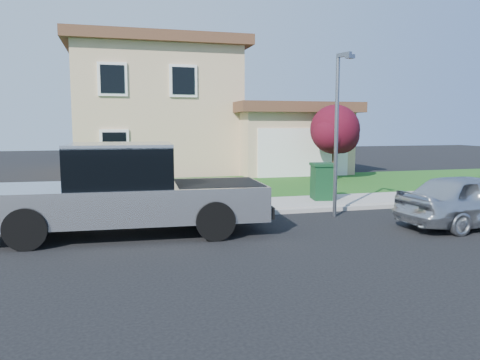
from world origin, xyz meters
name	(u,v)px	position (x,y,z in m)	size (l,w,h in m)	color
ground	(223,243)	(0.00, 0.00, 0.00)	(80.00, 80.00, 0.00)	black
curb	(234,214)	(1.00, 2.90, 0.06)	(40.00, 0.20, 0.12)	gray
sidewalk	(225,207)	(1.00, 4.00, 0.07)	(40.00, 2.00, 0.15)	gray
lawn	(199,188)	(1.00, 8.50, 0.05)	(40.00, 7.00, 0.10)	#164D17
house	(179,114)	(1.31, 16.38, 3.17)	(14.00, 11.30, 6.85)	tan
pickup_truck	(127,192)	(-1.96, 1.48, 1.00)	(6.65, 2.71, 2.15)	black
woman	(164,189)	(-0.95, 2.89, 0.84)	(0.63, 0.45, 1.76)	tan
sedan	(473,200)	(6.50, 0.01, 0.68)	(1.61, 4.01, 1.36)	#B9BCC0
ornamental_tree	(335,132)	(7.37, 9.47, 2.25)	(2.45, 2.21, 3.36)	black
trash_bin	(323,181)	(4.29, 4.15, 0.75)	(0.86, 0.95, 1.18)	#0E351A
street_lamp	(338,125)	(3.72, 2.06, 2.56)	(0.31, 0.59, 4.48)	slate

